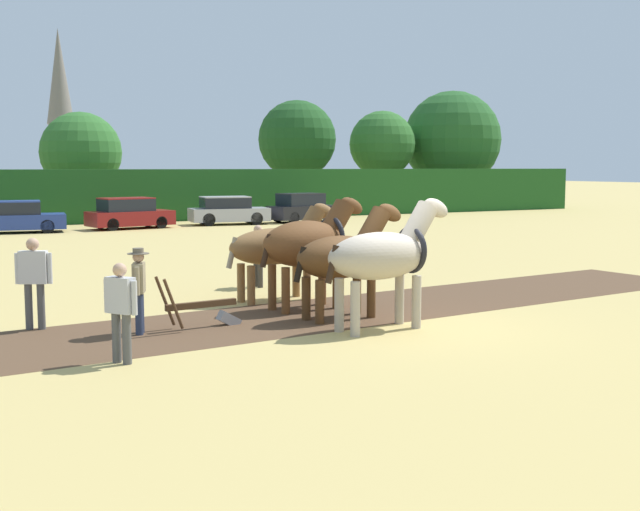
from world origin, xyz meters
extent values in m
plane|color=tan|center=(0.00, 0.00, 0.00)|extent=(240.00, 240.00, 0.00)
cube|color=brown|center=(-5.40, 1.38, 0.00)|extent=(30.86, 6.09, 0.01)
cube|color=#1E511E|center=(0.00, 31.52, 1.46)|extent=(69.41, 1.58, 2.91)
cylinder|color=#423323|center=(1.29, 36.33, 1.29)|extent=(0.44, 0.44, 2.59)
sphere|color=#2D6628|center=(1.29, 36.33, 3.90)|extent=(4.79, 4.79, 4.79)
cylinder|color=brown|center=(16.18, 37.44, 1.73)|extent=(0.44, 0.44, 3.45)
sphere|color=#1E4C1E|center=(16.18, 37.44, 4.93)|extent=(5.39, 5.39, 5.39)
cylinder|color=#4C3823|center=(22.85, 37.00, 1.69)|extent=(0.44, 0.44, 3.38)
sphere|color=#2D6628|center=(22.85, 37.00, 4.69)|extent=(4.78, 4.78, 4.78)
cylinder|color=#423323|center=(29.18, 37.08, 1.53)|extent=(0.44, 0.44, 3.06)
sphere|color=#235623|center=(29.18, 37.08, 5.09)|extent=(7.40, 7.40, 7.40)
cylinder|color=gray|center=(4.48, 60.43, 3.37)|extent=(2.10, 2.10, 6.74)
cone|color=slate|center=(4.48, 60.43, 10.87)|extent=(2.31, 2.31, 8.24)
ellipsoid|color=#B2A38E|center=(-0.64, -0.16, 1.40)|extent=(2.27, 1.13, 0.89)
cylinder|color=#B2A38E|center=(0.05, 0.16, 0.50)|extent=(0.18, 0.18, 1.00)
cylinder|color=#B2A38E|center=(0.10, -0.35, 0.50)|extent=(0.18, 0.18, 1.00)
cylinder|color=#B2A38E|center=(-1.37, 0.03, 0.50)|extent=(0.18, 0.18, 1.00)
cylinder|color=#B2A38E|center=(-1.32, -0.48, 0.50)|extent=(0.18, 0.18, 1.00)
cylinder|color=#B2A38E|center=(0.29, -0.08, 1.93)|extent=(0.89, 0.50, 0.97)
ellipsoid|color=#B2A38E|center=(0.75, -0.04, 2.25)|extent=(0.70, 0.32, 0.54)
cube|color=black|center=(0.49, -0.06, 2.12)|extent=(0.46, 0.12, 0.61)
cylinder|color=black|center=(-1.67, -0.25, 1.31)|extent=(0.31, 0.15, 0.71)
torus|color=black|center=(0.13, -0.09, 1.47)|extent=(0.19, 0.91, 0.91)
ellipsoid|color=#513319|center=(-0.75, 1.14, 1.25)|extent=(1.99, 1.08, 0.86)
cylinder|color=#513319|center=(-0.16, 1.45, 0.43)|extent=(0.18, 0.18, 0.87)
cylinder|color=#513319|center=(-0.11, 0.95, 0.43)|extent=(0.18, 0.18, 0.87)
cylinder|color=#513319|center=(-1.40, 1.34, 0.43)|extent=(0.18, 0.18, 0.87)
cylinder|color=#513319|center=(-1.35, 0.84, 0.43)|extent=(0.18, 0.18, 0.87)
cylinder|color=#513319|center=(0.06, 1.22, 1.78)|extent=(0.88, 0.48, 0.96)
ellipsoid|color=#513319|center=(0.51, 1.26, 2.10)|extent=(0.70, 0.32, 0.54)
cube|color=black|center=(0.26, 1.23, 1.96)|extent=(0.46, 0.12, 0.62)
cylinder|color=black|center=(-1.66, 1.06, 1.16)|extent=(0.31, 0.15, 0.71)
torus|color=black|center=(-0.09, 1.20, 1.32)|extent=(0.19, 0.89, 0.88)
ellipsoid|color=brown|center=(-0.87, 2.45, 1.42)|extent=(2.05, 1.21, 0.99)
cylinder|color=brown|center=(-0.26, 2.79, 0.49)|extent=(0.18, 0.18, 0.98)
cylinder|color=brown|center=(-0.21, 2.22, 0.49)|extent=(0.18, 0.18, 0.98)
cylinder|color=brown|center=(-1.53, 2.68, 0.49)|extent=(0.18, 0.18, 0.98)
cylinder|color=brown|center=(-1.48, 2.11, 0.49)|extent=(0.18, 0.18, 0.98)
cylinder|color=brown|center=(-0.04, 2.52, 1.91)|extent=(0.86, 0.54, 0.89)
ellipsoid|color=brown|center=(0.35, 2.56, 2.19)|extent=(0.70, 0.32, 0.54)
cube|color=black|center=(0.13, 2.54, 2.12)|extent=(0.40, 0.12, 0.53)
cylinder|color=black|center=(-1.80, 2.37, 1.32)|extent=(0.31, 0.15, 0.71)
torus|color=black|center=(-0.19, 2.51, 1.50)|extent=(0.20, 1.00, 0.99)
ellipsoid|color=brown|center=(-0.99, 3.75, 1.25)|extent=(2.31, 1.07, 0.83)
cylinder|color=brown|center=(-0.28, 4.06, 0.44)|extent=(0.18, 0.18, 0.88)
cylinder|color=brown|center=(-0.24, 3.58, 0.44)|extent=(0.18, 0.18, 0.88)
cylinder|color=brown|center=(-1.74, 3.93, 0.44)|extent=(0.18, 0.18, 0.88)
cylinder|color=brown|center=(-1.69, 3.45, 0.44)|extent=(0.18, 0.18, 0.88)
cylinder|color=brown|center=(-0.04, 3.84, 1.72)|extent=(0.80, 0.46, 0.86)
ellipsoid|color=brown|center=(0.36, 3.87, 2.01)|extent=(0.70, 0.32, 0.54)
cube|color=gray|center=(0.14, 3.85, 1.90)|extent=(0.41, 0.12, 0.54)
cylinder|color=gray|center=(-2.05, 3.66, 1.16)|extent=(0.31, 0.15, 0.71)
torus|color=black|center=(-0.21, 3.82, 1.32)|extent=(0.19, 0.86, 0.86)
cube|color=#4C331E|center=(-3.52, 1.55, 0.45)|extent=(1.44, 0.23, 0.12)
cube|color=#939399|center=(-2.94, 1.60, 0.10)|extent=(0.50, 0.24, 0.39)
cylinder|color=#4C331E|center=(-4.18, 1.69, 0.55)|extent=(0.40, 0.10, 0.96)
cylinder|color=#4C331E|center=(-4.14, 1.30, 0.55)|extent=(0.40, 0.10, 0.96)
cylinder|color=#28334C|center=(-4.66, 1.66, 0.38)|extent=(0.14, 0.14, 0.77)
cylinder|color=#28334C|center=(-4.74, 1.47, 0.38)|extent=(0.14, 0.14, 0.77)
cube|color=tan|center=(-4.70, 1.56, 1.04)|extent=(0.35, 0.49, 0.54)
sphere|color=tan|center=(-4.70, 1.56, 1.42)|extent=(0.21, 0.21, 0.21)
cylinder|color=tan|center=(-4.60, 1.81, 1.02)|extent=(0.09, 0.09, 0.51)
cylinder|color=tan|center=(-4.80, 1.31, 1.02)|extent=(0.09, 0.09, 0.51)
cylinder|color=#665B4C|center=(-4.70, 1.56, 1.48)|extent=(0.40, 0.40, 0.02)
cylinder|color=#665B4C|center=(-4.70, 1.56, 1.53)|extent=(0.20, 0.20, 0.10)
cylinder|color=#38332D|center=(-0.49, 5.96, 0.40)|extent=(0.14, 0.14, 0.80)
cylinder|color=#38332D|center=(-0.47, 5.75, 0.40)|extent=(0.14, 0.14, 0.80)
cube|color=tan|center=(-0.48, 5.85, 1.08)|extent=(0.24, 0.48, 0.57)
sphere|color=tan|center=(-0.48, 5.85, 1.48)|extent=(0.22, 0.22, 0.22)
cylinder|color=tan|center=(-0.51, 6.13, 1.06)|extent=(0.09, 0.09, 0.53)
cylinder|color=tan|center=(-0.45, 5.58, 1.06)|extent=(0.09, 0.09, 0.53)
cylinder|color=#4C4C4C|center=(-5.60, -0.41, 0.40)|extent=(0.14, 0.14, 0.80)
cylinder|color=#4C4C4C|center=(-5.49, -0.59, 0.40)|extent=(0.14, 0.14, 0.80)
cube|color=#B7B7BC|center=(-5.54, -0.50, 1.08)|extent=(0.43, 0.50, 0.56)
sphere|color=tan|center=(-5.54, -0.50, 1.47)|extent=(0.22, 0.22, 0.22)
cylinder|color=#B7B7BC|center=(-5.70, -0.27, 1.05)|extent=(0.09, 0.09, 0.53)
cylinder|color=#B7B7BC|center=(-5.39, -0.73, 1.05)|extent=(0.09, 0.09, 0.53)
cylinder|color=#4C4C4C|center=(-6.44, 2.93, 0.44)|extent=(0.14, 0.14, 0.87)
cylinder|color=#4C4C4C|center=(-6.23, 2.83, 0.44)|extent=(0.14, 0.14, 0.87)
cube|color=silver|center=(-6.33, 2.88, 1.18)|extent=(0.55, 0.40, 0.62)
sphere|color=tan|center=(-6.33, 2.88, 1.62)|extent=(0.24, 0.24, 0.24)
cylinder|color=silver|center=(-6.60, 3.01, 1.16)|extent=(0.09, 0.09, 0.58)
cylinder|color=silver|center=(-6.06, 2.75, 1.16)|extent=(0.09, 0.09, 0.58)
cube|color=navy|center=(-3.73, 26.63, 0.52)|extent=(4.63, 2.37, 0.68)
cube|color=black|center=(-3.95, 26.65, 1.14)|extent=(2.84, 1.97, 0.57)
cube|color=navy|center=(-3.95, 26.65, 1.46)|extent=(2.84, 1.97, 0.06)
cylinder|color=black|center=(-2.26, 27.26, 0.32)|extent=(0.66, 0.30, 0.63)
cylinder|color=black|center=(-2.46, 25.65, 0.32)|extent=(0.66, 0.30, 0.63)
cube|color=maroon|center=(1.64, 26.61, 0.52)|extent=(4.31, 2.39, 0.71)
cube|color=black|center=(1.44, 26.58, 1.18)|extent=(2.67, 1.95, 0.60)
cube|color=maroon|center=(1.44, 26.58, 1.51)|extent=(2.67, 1.95, 0.06)
cylinder|color=black|center=(2.77, 27.57, 0.30)|extent=(0.63, 0.31, 0.61)
cylinder|color=black|center=(3.02, 26.06, 0.30)|extent=(0.63, 0.31, 0.61)
cylinder|color=black|center=(0.27, 27.17, 0.30)|extent=(0.63, 0.31, 0.61)
cylinder|color=black|center=(0.52, 25.65, 0.30)|extent=(0.63, 0.31, 0.61)
cube|color=#A8A8B2|center=(7.03, 27.06, 0.53)|extent=(4.32, 2.34, 0.69)
cube|color=black|center=(6.83, 27.08, 1.15)|extent=(2.66, 1.94, 0.56)
cube|color=#A8A8B2|center=(6.83, 27.08, 1.46)|extent=(2.66, 1.94, 0.06)
cylinder|color=black|center=(8.40, 27.67, 0.33)|extent=(0.69, 0.31, 0.67)
cylinder|color=black|center=(8.19, 26.10, 0.33)|extent=(0.69, 0.31, 0.67)
cylinder|color=black|center=(5.87, 28.01, 0.33)|extent=(0.69, 0.31, 0.67)
cylinder|color=black|center=(5.66, 26.44, 0.33)|extent=(0.69, 0.31, 0.67)
cube|color=black|center=(11.42, 26.98, 0.54)|extent=(4.11, 2.34, 0.74)
cube|color=black|center=(11.22, 26.95, 1.22)|extent=(2.55, 1.92, 0.63)
cube|color=black|center=(11.22, 26.95, 1.57)|extent=(2.55, 1.92, 0.06)
cylinder|color=black|center=(12.49, 27.93, 0.31)|extent=(0.65, 0.32, 0.62)
cylinder|color=black|center=(12.73, 26.43, 0.31)|extent=(0.65, 0.32, 0.62)
cylinder|color=black|center=(10.11, 27.54, 0.31)|extent=(0.65, 0.32, 0.62)
cylinder|color=black|center=(10.35, 26.04, 0.31)|extent=(0.65, 0.32, 0.62)
camera|label=1|loc=(-8.52, -12.77, 3.05)|focal=45.00mm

